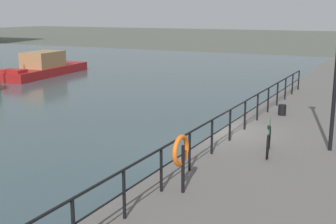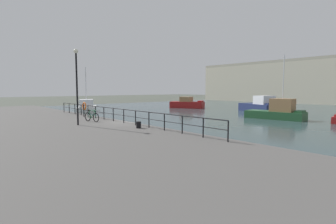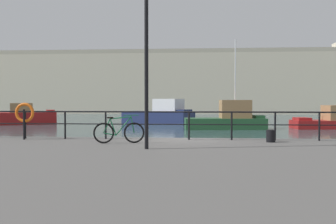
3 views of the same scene
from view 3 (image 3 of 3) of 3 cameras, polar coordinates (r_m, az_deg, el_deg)
ground_plane at (r=16.75m, az=1.19°, el=-6.78°), size 240.00×240.00×0.00m
water_basin at (r=46.81m, az=3.59°, el=-1.34°), size 80.00×60.00×0.01m
quay_promenade at (r=10.28m, az=-1.20°, el=-9.46°), size 56.00×13.00×0.95m
harbor_building at (r=78.22m, az=8.45°, el=3.88°), size 76.74×15.89×13.51m
moored_small_launch at (r=43.19m, az=-1.02°, el=-0.36°), size 7.76×5.43×2.55m
moored_red_daysailer at (r=35.39m, az=8.26°, el=-0.92°), size 6.88×3.07×7.50m
moored_harbor_tender at (r=44.39m, az=-19.12°, el=-0.56°), size 6.69×4.79×2.13m
quay_railing at (r=15.95m, az=-2.89°, el=-1.10°), size 22.46×0.07×1.08m
parked_bicycle at (r=14.63m, az=-6.71°, el=-2.73°), size 1.74×0.43×0.98m
mooring_bollard at (r=15.36m, az=13.82°, el=-3.19°), size 0.32×0.32×0.44m
life_ring_stand at (r=16.79m, az=-18.94°, el=-0.24°), size 0.75×0.16×1.40m
quay_lamp_post at (r=12.94m, az=-2.96°, el=10.05°), size 0.32×0.32×5.42m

